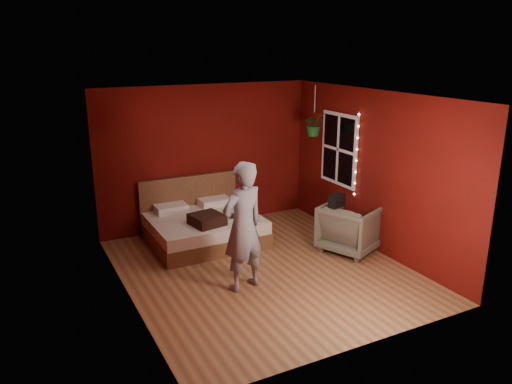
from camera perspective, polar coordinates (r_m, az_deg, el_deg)
name	(u,v)px	position (r m, az deg, el deg)	size (l,w,h in m)	color
floor	(264,270)	(7.62, 0.89, -8.87)	(4.50, 4.50, 0.00)	olive
room_walls	(264,161)	(7.06, 0.95, 3.51)	(4.04, 4.54, 2.62)	#640E0A
window	(339,149)	(8.88, 9.45, 4.84)	(0.05, 0.97, 1.27)	white
fairy_lights	(357,155)	(8.46, 11.42, 4.15)	(0.04, 0.04, 1.45)	silver
bed	(203,226)	(8.64, -6.11, -3.92)	(1.82, 1.55, 1.00)	brown
person	(243,227)	(6.75, -1.49, -3.99)	(0.66, 0.43, 1.81)	gray
armchair	(350,228)	(8.29, 10.73, -4.05)	(0.85, 0.87, 0.79)	#615D4C
handbag	(337,201)	(8.00, 9.24, -0.97)	(0.28, 0.14, 0.20)	black
throw_pillow	(207,220)	(8.13, -5.62, -3.15)	(0.49, 0.49, 0.17)	black
hanging_plant	(314,124)	(8.81, 6.66, 7.71)	(0.42, 0.37, 0.88)	silver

